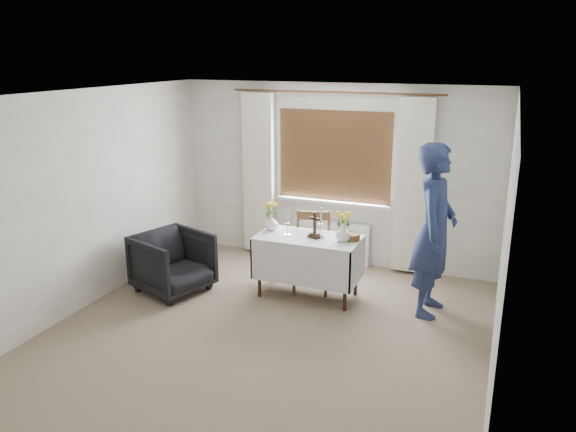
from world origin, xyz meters
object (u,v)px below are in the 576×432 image
Objects in this scene: person at (434,230)px; armchair at (173,263)px; wooden_cross at (315,225)px; flower_vase_left at (271,223)px; wooden_chair at (312,253)px; altar_table at (308,267)px; flower_vase_right at (343,233)px.

armchair is at bearing 103.54° from person.
flower_vase_left is at bearing -166.90° from wooden_cross.
wooden_cross reaches higher than flower_vase_left.
wooden_chair is 0.50× the size of person.
wooden_chair is 1.55m from person.
wooden_chair reaches higher than flower_vase_left.
armchair is (-1.59, -0.66, -0.12)m from wooden_chair.
flower_vase_left is at bearing 170.07° from altar_table.
person is 10.63× the size of flower_vase_left.
wooden_chair is at bearing -48.50° from armchair.
wooden_chair is at bearing 95.94° from altar_table.
armchair is 1.32m from flower_vase_left.
armchair is 2.64× the size of wooden_cross.
wooden_chair is 1.19× the size of armchair.
person is at bearing 25.25° from wooden_cross.
wooden_chair is 5.21× the size of flower_vase_right.
wooden_chair is 3.14× the size of wooden_cross.
altar_table is at bearing -153.64° from wooden_cross.
wooden_chair is (-0.02, 0.19, 0.11)m from altar_table.
wooden_chair reaches higher than flower_vase_right.
flower_vase_right reaches higher than altar_table.
flower_vase_left is (-0.60, 0.08, -0.06)m from wooden_cross.
armchair is 2.15m from flower_vase_right.
person reaches higher than armchair.
person is at bearing 4.23° from altar_table.
altar_table is 0.63× the size of person.
flower_vase_right is (0.95, -0.09, 0.00)m from flower_vase_left.
flower_vase_left is at bearing 93.20° from person.
flower_vase_left is 0.95m from flower_vase_right.
wooden_cross is 1.69× the size of flower_vase_left.
flower_vase_right is (0.45, -0.19, 0.36)m from wooden_chair.
armchair is at bearing -152.47° from flower_vase_left.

